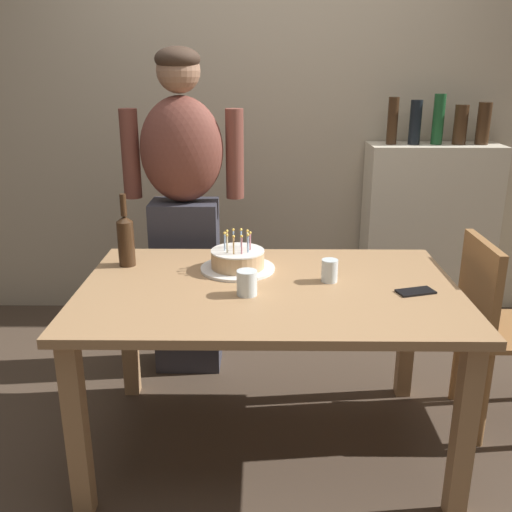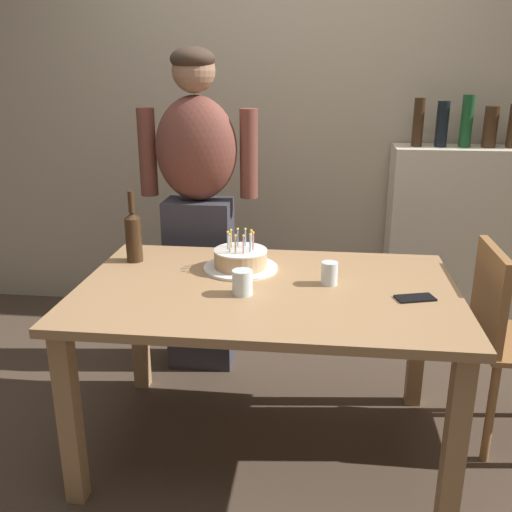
{
  "view_description": "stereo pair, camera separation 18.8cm",
  "coord_description": "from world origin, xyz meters",
  "views": [
    {
      "loc": [
        0.61,
        -1.62,
        1.44
      ],
      "look_at": [
        0.03,
        0.06,
        0.84
      ],
      "focal_mm": 32.22,
      "sensor_mm": 36.0,
      "label": 1
    },
    {
      "loc": [
        0.79,
        -1.55,
        1.44
      ],
      "look_at": [
        0.03,
        0.06,
        0.84
      ],
      "focal_mm": 32.22,
      "sensor_mm": 36.0,
      "label": 2
    }
  ],
  "objects": [
    {
      "name": "back_wall",
      "position": [
        0.0,
        1.55,
        1.3
      ],
      "size": [
        5.2,
        0.1,
        2.6
      ],
      "primitive_type": "cube",
      "color": "beige",
      "rests_on": "ground_plane"
    },
    {
      "name": "wine_bottle",
      "position": [
        -0.11,
        -0.01,
        0.86
      ],
      "size": [
        0.07,
        0.07,
        0.32
      ],
      "color": "#382314",
      "rests_on": "dining_table"
    },
    {
      "name": "person_woman_cardigan",
      "position": [
        0.4,
        0.77,
        0.87
      ],
      "size": [
        0.61,
        0.27,
        1.66
      ],
      "rotation": [
        0.0,
        0.0,
        3.14
      ],
      "color": "#33333D",
      "rests_on": "ground_plane"
    },
    {
      "name": "dining_table",
      "position": [
        0.0,
        0.0,
        0.64
      ],
      "size": [
        1.5,
        0.96,
        0.74
      ],
      "color": "brown",
      "rests_on": "ground_plane"
    },
    {
      "name": "birthday_cake",
      "position": [
        0.08,
        0.16,
        0.78
      ],
      "size": [
        0.26,
        0.26,
        0.18
      ],
      "color": "white",
      "rests_on": "dining_table"
    },
    {
      "name": "person_man_bearded",
      "position": [
        -0.35,
        0.77,
        0.87
      ],
      "size": [
        0.61,
        0.27,
        1.66
      ],
      "rotation": [
        0.0,
        0.0,
        3.14
      ],
      "color": "#33333D",
      "rests_on": "ground_plane"
    },
    {
      "name": "water_glass_near",
      "position": [
        0.38,
        0.06,
        0.8
      ],
      "size": [
        0.08,
        0.08,
        0.12
      ],
      "primitive_type": "cylinder",
      "color": "silver",
      "rests_on": "dining_table"
    },
    {
      "name": "ground_plane",
      "position": [
        0.0,
        0.0,
        0.0
      ],
      "size": [
        10.0,
        10.0,
        0.0
      ],
      "primitive_type": "plane",
      "color": "#564C44"
    },
    {
      "name": "shelf_cabinet",
      "position": [
        -0.92,
        1.33,
        0.52
      ],
      "size": [
        0.67,
        0.3,
        1.29
      ],
      "color": "beige",
      "rests_on": "ground_plane"
    },
    {
      "name": "cell_phone",
      "position": [
        0.47,
        -0.13,
        0.74
      ],
      "size": [
        0.16,
        0.1,
        0.01
      ],
      "primitive_type": "cube",
      "rotation": [
        0.0,
        0.0,
        0.22
      ],
      "color": "black",
      "rests_on": "dining_table"
    }
  ]
}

